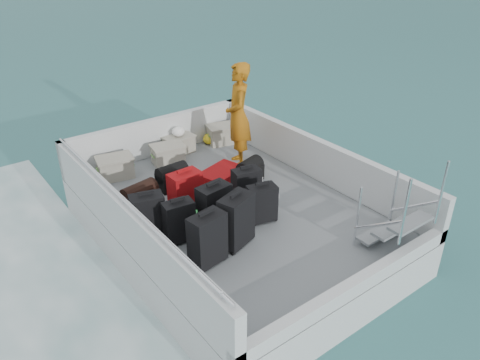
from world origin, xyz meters
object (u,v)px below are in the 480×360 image
(suitcase_4, at_px, (214,207))
(passenger, at_px, (238,116))
(suitcase_7, at_px, (246,187))
(suitcase_6, at_px, (262,204))
(suitcase_5, at_px, (185,192))
(crate_3, at_px, (223,135))
(crate_1, at_px, (168,155))
(suitcase_1, at_px, (179,222))
(suitcase_2, at_px, (148,216))
(suitcase_0, at_px, (207,240))
(crate_0, at_px, (116,168))
(suitcase_8, at_px, (222,178))
(crate_2, at_px, (179,145))
(suitcase_3, at_px, (236,221))

(suitcase_4, distance_m, passenger, 2.18)
(suitcase_4, relative_size, suitcase_7, 1.14)
(suitcase_6, bearing_deg, suitcase_5, 143.96)
(crate_3, distance_m, passenger, 1.25)
(suitcase_5, xyz_separation_m, crate_3, (1.93, 1.78, -0.15))
(suitcase_6, height_order, crate_1, suitcase_6)
(suitcase_1, relative_size, passenger, 0.33)
(suitcase_2, height_order, suitcase_7, suitcase_2)
(suitcase_0, relative_size, suitcase_2, 1.11)
(suitcase_4, relative_size, crate_0, 1.20)
(suitcase_1, height_order, crate_1, suitcase_1)
(crate_0, distance_m, passenger, 2.30)
(suitcase_7, bearing_deg, suitcase_8, 99.47)
(crate_2, bearing_deg, crate_0, -171.64)
(suitcase_1, bearing_deg, crate_1, 72.28)
(suitcase_1, bearing_deg, suitcase_0, -79.01)
(suitcase_8, bearing_deg, suitcase_4, 123.97)
(suitcase_2, bearing_deg, passenger, 40.73)
(suitcase_5, distance_m, crate_3, 2.62)
(suitcase_4, xyz_separation_m, suitcase_5, (-0.09, 0.63, -0.02))
(suitcase_8, bearing_deg, crate_3, -52.00)
(suitcase_1, bearing_deg, suitcase_3, -34.91)
(suitcase_3, distance_m, passenger, 2.53)
(suitcase_1, xyz_separation_m, crate_2, (1.45, 2.49, -0.15))
(crate_2, bearing_deg, suitcase_2, -129.09)
(crate_3, xyz_separation_m, passenger, (-0.32, -0.95, 0.76))
(suitcase_5, bearing_deg, suitcase_8, 18.09)
(suitcase_2, xyz_separation_m, suitcase_4, (0.84, -0.37, 0.02))
(suitcase_0, relative_size, suitcase_8, 0.98)
(suitcase_6, xyz_separation_m, crate_3, (1.19, 2.67, -0.12))
(suitcase_0, bearing_deg, crate_3, 43.67)
(crate_3, bearing_deg, suitcase_1, -135.13)
(suitcase_7, bearing_deg, suitcase_6, -91.20)
(crate_0, distance_m, crate_3, 2.32)
(suitcase_0, distance_m, suitcase_4, 0.81)
(suitcase_3, bearing_deg, suitcase_6, 2.58)
(suitcase_6, distance_m, crate_1, 2.52)
(suitcase_8, distance_m, crate_3, 1.78)
(suitcase_2, distance_m, suitcase_6, 1.62)
(suitcase_6, bearing_deg, suitcase_4, 172.00)
(suitcase_0, height_order, passenger, passenger)
(suitcase_0, relative_size, suitcase_3, 0.97)
(suitcase_1, height_order, suitcase_8, suitcase_1)
(suitcase_4, distance_m, crate_0, 2.36)
(suitcase_8, distance_m, crate_0, 1.86)
(suitcase_4, bearing_deg, crate_1, 71.24)
(suitcase_0, height_order, suitcase_7, suitcase_0)
(suitcase_7, bearing_deg, suitcase_3, -123.23)
(suitcase_5, height_order, crate_2, suitcase_5)
(suitcase_0, height_order, crate_2, suitcase_0)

